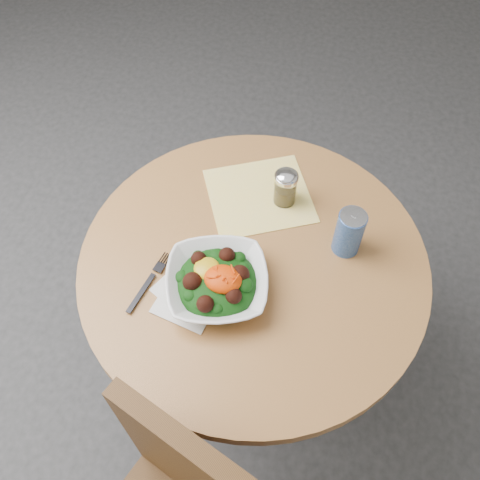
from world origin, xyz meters
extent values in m
plane|color=#2D2D2F|center=(0.00, 0.00, 0.00)|extent=(6.00, 6.00, 0.00)
cylinder|color=black|center=(0.00, 0.00, 0.01)|extent=(0.52, 0.52, 0.03)
cylinder|color=black|center=(0.00, 0.00, 0.35)|extent=(0.10, 0.10, 0.71)
cylinder|color=#C48147|center=(0.00, 0.00, 0.73)|extent=(0.90, 0.90, 0.04)
cylinder|color=#513616|center=(-0.15, -0.47, 0.22)|extent=(0.04, 0.04, 0.43)
cube|color=yellow|center=(-0.03, 0.21, 0.75)|extent=(0.36, 0.35, 0.00)
cube|color=silver|center=(-0.14, -0.12, 0.75)|extent=(0.19, 0.19, 0.00)
cube|color=silver|center=(-0.13, -0.15, 0.75)|extent=(0.17, 0.17, 0.00)
imported|color=white|center=(-0.07, -0.10, 0.78)|extent=(0.30, 0.30, 0.06)
ellipsoid|color=black|center=(-0.07, -0.10, 0.78)|extent=(0.20, 0.20, 0.07)
ellipsoid|color=gold|center=(-0.10, -0.09, 0.81)|extent=(0.06, 0.06, 0.02)
ellipsoid|color=#E24105|center=(-0.05, -0.11, 0.82)|extent=(0.09, 0.08, 0.04)
cube|color=black|center=(-0.25, -0.16, 0.76)|extent=(0.04, 0.12, 0.00)
cube|color=black|center=(-0.22, -0.07, 0.76)|extent=(0.04, 0.07, 0.00)
cylinder|color=silver|center=(0.04, 0.21, 0.80)|extent=(0.06, 0.06, 0.09)
cylinder|color=#9E8449|center=(0.04, 0.21, 0.78)|extent=(0.05, 0.05, 0.05)
cylinder|color=silver|center=(0.04, 0.21, 0.85)|extent=(0.06, 0.06, 0.01)
ellipsoid|color=silver|center=(0.04, 0.21, 0.85)|extent=(0.06, 0.06, 0.03)
cylinder|color=navy|center=(0.22, 0.09, 0.82)|extent=(0.07, 0.07, 0.13)
cylinder|color=silver|center=(0.22, 0.09, 0.88)|extent=(0.07, 0.07, 0.00)
cube|color=silver|center=(0.23, 0.10, 0.89)|extent=(0.02, 0.02, 0.00)
camera|label=1|loc=(0.13, -0.72, 1.91)|focal=40.00mm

